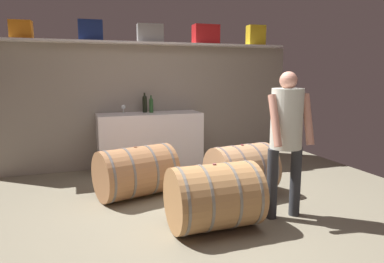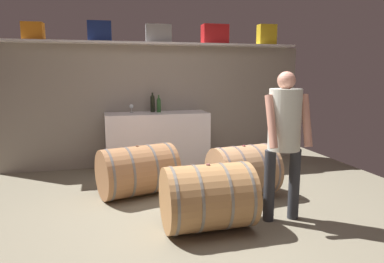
{
  "view_description": "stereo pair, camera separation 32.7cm",
  "coord_description": "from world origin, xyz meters",
  "px_view_note": "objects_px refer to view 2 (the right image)",
  "views": [
    {
      "loc": [
        -1.23,
        -3.33,
        1.56
      ],
      "look_at": [
        0.11,
        0.59,
        0.87
      ],
      "focal_mm": 32.79,
      "sensor_mm": 36.0,
      "label": 1
    },
    {
      "loc": [
        -0.92,
        -3.42,
        1.56
      ],
      "look_at": [
        0.11,
        0.59,
        0.87
      ],
      "focal_mm": 32.79,
      "sensor_mm": 36.0,
      "label": 2
    }
  ],
  "objects_px": {
    "toolcase_grey": "(158,34)",
    "wine_bottle_dark": "(153,103)",
    "wine_glass": "(131,107)",
    "wine_barrel_near": "(208,197)",
    "winemaker_pouring": "(284,131)",
    "toolcase_orange": "(33,31)",
    "wine_bottle_green": "(159,105)",
    "toolcase_yellow": "(267,35)",
    "work_cabinet": "(157,141)",
    "wine_barrel_flank": "(138,171)",
    "toolcase_navy": "(100,31)",
    "wine_barrel_far": "(243,171)",
    "toolcase_red": "(215,34)"
  },
  "relations": [
    {
      "from": "toolcase_grey",
      "to": "winemaker_pouring",
      "type": "height_order",
      "value": "toolcase_grey"
    },
    {
      "from": "toolcase_red",
      "to": "toolcase_orange",
      "type": "bearing_deg",
      "value": -179.49
    },
    {
      "from": "toolcase_grey",
      "to": "wine_bottle_dark",
      "type": "distance_m",
      "value": 1.11
    },
    {
      "from": "toolcase_orange",
      "to": "toolcase_yellow",
      "type": "relative_size",
      "value": 0.86
    },
    {
      "from": "wine_barrel_near",
      "to": "work_cabinet",
      "type": "bearing_deg",
      "value": 92.62
    },
    {
      "from": "toolcase_grey",
      "to": "wine_bottle_dark",
      "type": "bearing_deg",
      "value": -148.05
    },
    {
      "from": "toolcase_orange",
      "to": "wine_barrel_far",
      "type": "distance_m",
      "value": 3.66
    },
    {
      "from": "wine_glass",
      "to": "winemaker_pouring",
      "type": "bearing_deg",
      "value": -61.11
    },
    {
      "from": "toolcase_grey",
      "to": "wine_bottle_green",
      "type": "height_order",
      "value": "toolcase_grey"
    },
    {
      "from": "wine_barrel_flank",
      "to": "toolcase_red",
      "type": "bearing_deg",
      "value": 27.88
    },
    {
      "from": "wine_bottle_dark",
      "to": "wine_glass",
      "type": "height_order",
      "value": "wine_bottle_dark"
    },
    {
      "from": "work_cabinet",
      "to": "toolcase_orange",
      "type": "bearing_deg",
      "value": 173.96
    },
    {
      "from": "wine_barrel_flank",
      "to": "toolcase_orange",
      "type": "bearing_deg",
      "value": 119.51
    },
    {
      "from": "toolcase_orange",
      "to": "toolcase_yellow",
      "type": "xyz_separation_m",
      "value": [
        3.76,
        0.0,
        0.04
      ]
    },
    {
      "from": "wine_barrel_flank",
      "to": "winemaker_pouring",
      "type": "height_order",
      "value": "winemaker_pouring"
    },
    {
      "from": "wine_barrel_near",
      "to": "winemaker_pouring",
      "type": "xyz_separation_m",
      "value": [
        0.83,
        0.02,
        0.63
      ]
    },
    {
      "from": "toolcase_orange",
      "to": "wine_bottle_green",
      "type": "distance_m",
      "value": 2.15
    },
    {
      "from": "wine_barrel_flank",
      "to": "winemaker_pouring",
      "type": "distance_m",
      "value": 1.94
    },
    {
      "from": "toolcase_navy",
      "to": "toolcase_orange",
      "type": "bearing_deg",
      "value": -177.62
    },
    {
      "from": "wine_barrel_near",
      "to": "wine_barrel_far",
      "type": "distance_m",
      "value": 1.08
    },
    {
      "from": "toolcase_navy",
      "to": "winemaker_pouring",
      "type": "height_order",
      "value": "toolcase_navy"
    },
    {
      "from": "toolcase_orange",
      "to": "wine_glass",
      "type": "height_order",
      "value": "toolcase_orange"
    },
    {
      "from": "wine_barrel_near",
      "to": "winemaker_pouring",
      "type": "relative_size",
      "value": 0.56
    },
    {
      "from": "wine_bottle_green",
      "to": "wine_barrel_near",
      "type": "height_order",
      "value": "wine_bottle_green"
    },
    {
      "from": "toolcase_orange",
      "to": "wine_bottle_dark",
      "type": "xyz_separation_m",
      "value": [
        1.74,
        -0.06,
        -1.09
      ]
    },
    {
      "from": "toolcase_grey",
      "to": "wine_glass",
      "type": "height_order",
      "value": "toolcase_grey"
    },
    {
      "from": "toolcase_yellow",
      "to": "wine_glass",
      "type": "bearing_deg",
      "value": -175.38
    },
    {
      "from": "work_cabinet",
      "to": "winemaker_pouring",
      "type": "distance_m",
      "value": 2.58
    },
    {
      "from": "toolcase_grey",
      "to": "wine_bottle_dark",
      "type": "xyz_separation_m",
      "value": [
        -0.12,
        -0.06,
        -1.11
      ]
    },
    {
      "from": "wine_barrel_near",
      "to": "wine_barrel_far",
      "type": "bearing_deg",
      "value": 47.78
    },
    {
      "from": "toolcase_orange",
      "to": "wine_glass",
      "type": "xyz_separation_m",
      "value": [
        1.4,
        -0.06,
        -1.14
      ]
    },
    {
      "from": "wine_bottle_green",
      "to": "toolcase_yellow",
      "type": "bearing_deg",
      "value": 3.79
    },
    {
      "from": "wine_bottle_green",
      "to": "wine_barrel_far",
      "type": "xyz_separation_m",
      "value": [
        0.81,
        -1.61,
        -0.72
      ]
    },
    {
      "from": "toolcase_grey",
      "to": "wine_barrel_flank",
      "type": "bearing_deg",
      "value": -105.93
    },
    {
      "from": "toolcase_yellow",
      "to": "wine_bottle_green",
      "type": "bearing_deg",
      "value": -173.0
    },
    {
      "from": "winemaker_pouring",
      "to": "wine_bottle_dark",
      "type": "bearing_deg",
      "value": -64.48
    },
    {
      "from": "toolcase_grey",
      "to": "wine_bottle_green",
      "type": "relative_size",
      "value": 1.46
    },
    {
      "from": "wine_barrel_far",
      "to": "winemaker_pouring",
      "type": "height_order",
      "value": "winemaker_pouring"
    },
    {
      "from": "wine_bottle_dark",
      "to": "wine_bottle_green",
      "type": "distance_m",
      "value": 0.11
    },
    {
      "from": "toolcase_red",
      "to": "wine_barrel_flank",
      "type": "distance_m",
      "value": 2.74
    },
    {
      "from": "wine_glass",
      "to": "winemaker_pouring",
      "type": "height_order",
      "value": "winemaker_pouring"
    },
    {
      "from": "toolcase_orange",
      "to": "toolcase_grey",
      "type": "height_order",
      "value": "toolcase_grey"
    },
    {
      "from": "toolcase_grey",
      "to": "wine_bottle_dark",
      "type": "height_order",
      "value": "toolcase_grey"
    },
    {
      "from": "toolcase_orange",
      "to": "wine_bottle_dark",
      "type": "height_order",
      "value": "toolcase_orange"
    },
    {
      "from": "toolcase_red",
      "to": "wine_barrel_flank",
      "type": "bearing_deg",
      "value": -136.47
    },
    {
      "from": "toolcase_grey",
      "to": "work_cabinet",
      "type": "xyz_separation_m",
      "value": [
        -0.07,
        -0.19,
        -1.72
      ]
    },
    {
      "from": "toolcase_yellow",
      "to": "winemaker_pouring",
      "type": "xyz_separation_m",
      "value": [
        -1.0,
        -2.53,
        -1.24
      ]
    },
    {
      "from": "toolcase_yellow",
      "to": "toolcase_orange",
      "type": "bearing_deg",
      "value": -176.79
    },
    {
      "from": "toolcase_orange",
      "to": "wine_bottle_green",
      "type": "height_order",
      "value": "toolcase_orange"
    },
    {
      "from": "wine_barrel_far",
      "to": "winemaker_pouring",
      "type": "xyz_separation_m",
      "value": [
        0.11,
        -0.79,
        0.64
      ]
    }
  ]
}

